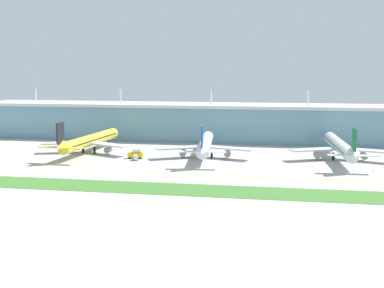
{
  "coord_description": "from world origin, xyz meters",
  "views": [
    {
      "loc": [
        40.5,
        -200.3,
        42.18
      ],
      "look_at": [
        -1.03,
        31.55,
        7.0
      ],
      "focal_mm": 46.16,
      "sensor_mm": 36.0,
      "label": 1
    }
  ],
  "objects_px": {
    "baggage_cart": "(135,158)",
    "fuel_truck": "(136,154)",
    "safety_cone_right_wingtip": "(354,170)",
    "safety_cone_nose_front": "(373,171)",
    "airliner_near": "(90,141)",
    "airliner_far": "(340,146)",
    "airliner_middle": "(205,144)",
    "safety_cone_left_wingtip": "(313,167)"
  },
  "relations": [
    {
      "from": "airliner_near",
      "to": "safety_cone_right_wingtip",
      "type": "height_order",
      "value": "airliner_near"
    },
    {
      "from": "fuel_truck",
      "to": "safety_cone_nose_front",
      "type": "distance_m",
      "value": 108.18
    },
    {
      "from": "safety_cone_left_wingtip",
      "to": "safety_cone_nose_front",
      "type": "xyz_separation_m",
      "value": [
        24.27,
        -6.5,
        0.0
      ]
    },
    {
      "from": "airliner_near",
      "to": "safety_cone_right_wingtip",
      "type": "distance_m",
      "value": 129.95
    },
    {
      "from": "fuel_truck",
      "to": "airliner_near",
      "type": "bearing_deg",
      "value": 157.41
    },
    {
      "from": "safety_cone_nose_front",
      "to": "safety_cone_right_wingtip",
      "type": "height_order",
      "value": "same"
    },
    {
      "from": "airliner_middle",
      "to": "fuel_truck",
      "type": "relative_size",
      "value": 8.73
    },
    {
      "from": "safety_cone_left_wingtip",
      "to": "safety_cone_right_wingtip",
      "type": "bearing_deg",
      "value": -15.01
    },
    {
      "from": "airliner_near",
      "to": "airliner_middle",
      "type": "relative_size",
      "value": 1.07
    },
    {
      "from": "airliner_near",
      "to": "airliner_middle",
      "type": "bearing_deg",
      "value": -2.62
    },
    {
      "from": "airliner_near",
      "to": "fuel_truck",
      "type": "distance_m",
      "value": 30.62
    },
    {
      "from": "fuel_truck",
      "to": "safety_cone_left_wingtip",
      "type": "bearing_deg",
      "value": -5.04
    },
    {
      "from": "baggage_cart",
      "to": "airliner_near",
      "type": "bearing_deg",
      "value": 150.4
    },
    {
      "from": "airliner_middle",
      "to": "safety_cone_left_wingtip",
      "type": "distance_m",
      "value": 53.25
    },
    {
      "from": "safety_cone_nose_front",
      "to": "fuel_truck",
      "type": "bearing_deg",
      "value": 172.66
    },
    {
      "from": "airliner_far",
      "to": "fuel_truck",
      "type": "height_order",
      "value": "airliner_far"
    },
    {
      "from": "airliner_near",
      "to": "airliner_middle",
      "type": "height_order",
      "value": "same"
    },
    {
      "from": "safety_cone_right_wingtip",
      "to": "safety_cone_nose_front",
      "type": "bearing_deg",
      "value": -14.95
    },
    {
      "from": "fuel_truck",
      "to": "safety_cone_right_wingtip",
      "type": "height_order",
      "value": "fuel_truck"
    },
    {
      "from": "fuel_truck",
      "to": "safety_cone_right_wingtip",
      "type": "xyz_separation_m",
      "value": [
        99.67,
        -11.78,
        -1.91
      ]
    },
    {
      "from": "fuel_truck",
      "to": "safety_cone_nose_front",
      "type": "relative_size",
      "value": 10.69
    },
    {
      "from": "baggage_cart",
      "to": "safety_cone_nose_front",
      "type": "xyz_separation_m",
      "value": [
        106.03,
        -8.85,
        -0.91
      ]
    },
    {
      "from": "airliner_far",
      "to": "safety_cone_nose_front",
      "type": "xyz_separation_m",
      "value": [
        10.59,
        -27.85,
        -6.11
      ]
    },
    {
      "from": "airliner_near",
      "to": "airliner_far",
      "type": "distance_m",
      "value": 124.71
    },
    {
      "from": "airliner_far",
      "to": "baggage_cart",
      "type": "height_order",
      "value": "airliner_far"
    },
    {
      "from": "airliner_near",
      "to": "safety_cone_right_wingtip",
      "type": "bearing_deg",
      "value": -10.4
    },
    {
      "from": "airliner_far",
      "to": "safety_cone_right_wingtip",
      "type": "bearing_deg",
      "value": -83.41
    },
    {
      "from": "airliner_far",
      "to": "safety_cone_nose_front",
      "type": "distance_m",
      "value": 30.42
    },
    {
      "from": "airliner_near",
      "to": "safety_cone_left_wingtip",
      "type": "height_order",
      "value": "airliner_near"
    },
    {
      "from": "airliner_middle",
      "to": "safety_cone_nose_front",
      "type": "bearing_deg",
      "value": -16.92
    },
    {
      "from": "baggage_cart",
      "to": "fuel_truck",
      "type": "relative_size",
      "value": 0.54
    },
    {
      "from": "airliner_middle",
      "to": "baggage_cart",
      "type": "xyz_separation_m",
      "value": [
        -31.41,
        -13.84,
        -5.19
      ]
    },
    {
      "from": "safety_cone_left_wingtip",
      "to": "fuel_truck",
      "type": "bearing_deg",
      "value": 174.96
    },
    {
      "from": "airliner_near",
      "to": "safety_cone_left_wingtip",
      "type": "bearing_deg",
      "value": -9.7
    },
    {
      "from": "airliner_far",
      "to": "safety_cone_nose_front",
      "type": "relative_size",
      "value": 102.49
    },
    {
      "from": "safety_cone_left_wingtip",
      "to": "airliner_middle",
      "type": "bearing_deg",
      "value": 162.17
    },
    {
      "from": "baggage_cart",
      "to": "safety_cone_right_wingtip",
      "type": "relative_size",
      "value": 5.75
    },
    {
      "from": "airliner_far",
      "to": "safety_cone_right_wingtip",
      "type": "relative_size",
      "value": 102.49
    },
    {
      "from": "airliner_far",
      "to": "safety_cone_nose_front",
      "type": "bearing_deg",
      "value": -69.18
    },
    {
      "from": "baggage_cart",
      "to": "airliner_middle",
      "type": "bearing_deg",
      "value": 23.79
    },
    {
      "from": "airliner_middle",
      "to": "airliner_near",
      "type": "bearing_deg",
      "value": 177.38
    },
    {
      "from": "airliner_middle",
      "to": "airliner_far",
      "type": "bearing_deg",
      "value": 4.6
    }
  ]
}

